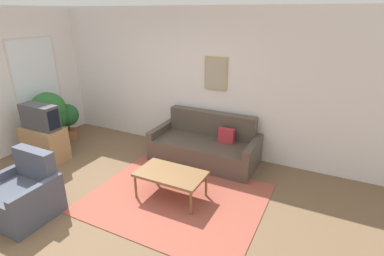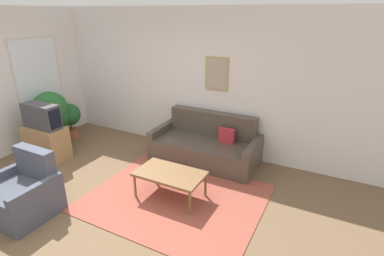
{
  "view_description": "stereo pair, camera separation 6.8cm",
  "coord_description": "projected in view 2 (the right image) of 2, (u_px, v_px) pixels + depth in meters",
  "views": [
    {
      "loc": [
        2.81,
        -2.46,
        2.6
      ],
      "look_at": [
        0.81,
        1.54,
        0.85
      ],
      "focal_mm": 28.0,
      "sensor_mm": 36.0,
      "label": 1
    },
    {
      "loc": [
        2.87,
        -2.43,
        2.6
      ],
      "look_at": [
        0.81,
        1.54,
        0.85
      ],
      "focal_mm": 28.0,
      "sensor_mm": 36.0,
      "label": 2
    }
  ],
  "objects": [
    {
      "name": "coffee_table",
      "position": [
        170.0,
        175.0,
        4.36
      ],
      "size": [
        1.0,
        0.58,
        0.41
      ],
      "color": "brown",
      "rests_on": "ground_plane"
    },
    {
      "name": "potted_plant_small",
      "position": [
        56.0,
        118.0,
        6.1
      ],
      "size": [
        0.53,
        0.53,
        0.86
      ],
      "color": "#383D42",
      "rests_on": "ground_plane"
    },
    {
      "name": "area_rug",
      "position": [
        176.0,
        198.0,
        4.46
      ],
      "size": [
        2.51,
        2.04,
        0.01
      ],
      "color": "#9E4C3D",
      "rests_on": "ground_plane"
    },
    {
      "name": "potted_plant_tall",
      "position": [
        51.0,
        110.0,
        6.07
      ],
      "size": [
        0.69,
        0.69,
        1.11
      ],
      "color": "#935638",
      "rests_on": "ground_plane"
    },
    {
      "name": "couch",
      "position": [
        206.0,
        146.0,
        5.51
      ],
      "size": [
        1.92,
        0.9,
        0.86
      ],
      "color": "#4C4238",
      "rests_on": "ground_plane"
    },
    {
      "name": "tv_stand",
      "position": [
        46.0,
        143.0,
        5.58
      ],
      "size": [
        0.82,
        0.44,
        0.62
      ],
      "color": "#A87F51",
      "rests_on": "ground_plane"
    },
    {
      "name": "wall_back",
      "position": [
        180.0,
        80.0,
        5.84
      ],
      "size": [
        8.0,
        0.09,
        2.7
      ],
      "color": "silver",
      "rests_on": "ground_plane"
    },
    {
      "name": "tv",
      "position": [
        41.0,
        116.0,
        5.38
      ],
      "size": [
        0.73,
        0.28,
        0.45
      ],
      "color": "#424247",
      "rests_on": "tv_stand"
    },
    {
      "name": "potted_plant_by_window",
      "position": [
        70.0,
        118.0,
        6.39
      ],
      "size": [
        0.47,
        0.47,
        0.79
      ],
      "color": "#935638",
      "rests_on": "ground_plane"
    },
    {
      "name": "ground_plane",
      "position": [
        90.0,
        210.0,
        4.19
      ],
      "size": [
        16.0,
        16.0,
        0.0
      ],
      "primitive_type": "plane",
      "color": "brown"
    },
    {
      "name": "armchair",
      "position": [
        23.0,
        194.0,
        4.04
      ],
      "size": [
        0.83,
        0.76,
        0.87
      ],
      "rotation": [
        0.0,
        0.0,
        -0.36
      ],
      "color": "#474C5B",
      "rests_on": "ground_plane"
    }
  ]
}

